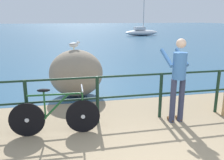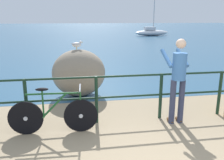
{
  "view_description": "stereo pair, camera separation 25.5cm",
  "coord_description": "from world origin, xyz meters",
  "views": [
    {
      "loc": [
        -1.41,
        -2.73,
        2.18
      ],
      "look_at": [
        -0.31,
        2.38,
        0.82
      ],
      "focal_mm": 38.51,
      "sensor_mm": 36.0,
      "label": 1
    },
    {
      "loc": [
        -1.16,
        -2.78,
        2.18
      ],
      "look_at": [
        -0.31,
        2.38,
        0.82
      ],
      "focal_mm": 38.51,
      "sensor_mm": 36.0,
      "label": 2
    }
  ],
  "objects": [
    {
      "name": "ground_plane",
      "position": [
        0.0,
        20.0,
        -0.05
      ],
      "size": [
        120.0,
        120.0,
        0.1
      ],
      "primitive_type": "cube",
      "color": "#937F60"
    },
    {
      "name": "sea_surface",
      "position": [
        0.0,
        48.3,
        0.0
      ],
      "size": [
        120.0,
        90.0,
        0.01
      ],
      "primitive_type": "cube",
      "color": "#2D5675",
      "rests_on": "ground_plane"
    },
    {
      "name": "promenade_railing",
      "position": [
        -0.0,
        1.98,
        0.64
      ],
      "size": [
        7.13,
        0.07,
        1.02
      ],
      "color": "black",
      "rests_on": "ground_plane"
    },
    {
      "name": "bicycle",
      "position": [
        -1.57,
        1.63,
        0.39
      ],
      "size": [
        1.7,
        0.48,
        0.92
      ],
      "rotation": [
        0.0,
        0.0,
        -0.05
      ],
      "color": "black",
      "rests_on": "ground_plane"
    },
    {
      "name": "person_at_railing",
      "position": [
        0.95,
        1.7,
        0.99
      ],
      "size": [
        0.46,
        0.65,
        1.78
      ],
      "rotation": [
        0.0,
        0.0,
        1.61
      ],
      "color": "#333851",
      "rests_on": "ground_plane"
    },
    {
      "name": "breakwater_boulder_main",
      "position": [
        -1.01,
        3.91,
        0.66
      ],
      "size": [
        1.5,
        1.28,
        1.32
      ],
      "color": "gray",
      "rests_on": "ground"
    },
    {
      "name": "seagull",
      "position": [
        -1.04,
        3.99,
        1.46
      ],
      "size": [
        0.34,
        0.17,
        0.23
      ],
      "rotation": [
        0.0,
        0.0,
        0.21
      ],
      "color": "gold",
      "rests_on": "breakwater_boulder_main"
    },
    {
      "name": "sailboat",
      "position": [
        8.58,
        26.15,
        0.42
      ],
      "size": [
        4.54,
        1.89,
        4.9
      ],
      "rotation": [
        0.0,
        0.0,
        0.14
      ],
      "color": "white",
      "rests_on": "sea_surface"
    }
  ]
}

